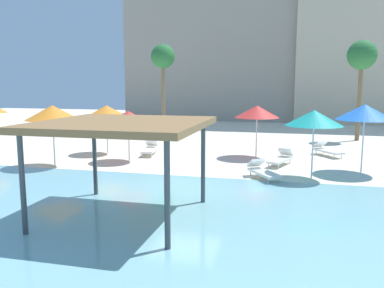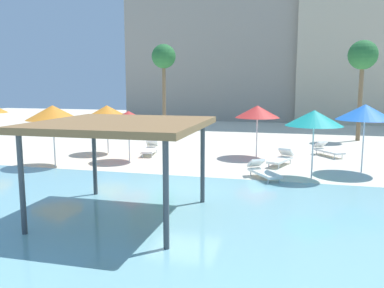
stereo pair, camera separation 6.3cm
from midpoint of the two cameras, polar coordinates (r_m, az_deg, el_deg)
ground_plane at (r=14.91m, az=-0.90°, el=-6.10°), size 80.00×80.00×0.00m
lagoon_water at (r=10.17m, az=-8.83°, el=-13.22°), size 44.00×13.50×0.04m
shade_pavilion at (r=11.19m, az=-9.85°, el=2.41°), size 4.45×4.45×2.77m
beach_umbrella_red_0 at (r=19.72m, az=-8.97°, el=3.88°), size 2.01×2.01×2.48m
beach_umbrella_orange_2 at (r=22.14m, az=-11.99°, el=4.69°), size 2.06×2.06×2.63m
beach_umbrella_blue_3 at (r=18.31m, az=23.61°, el=4.20°), size 2.39×2.39×2.94m
beach_umbrella_teal_4 at (r=16.48m, az=17.17°, el=3.57°), size 2.26×2.26×2.76m
beach_umbrella_orange_5 at (r=19.25m, az=-19.22°, el=4.27°), size 2.41×2.41×2.82m
beach_umbrella_red_6 at (r=20.76m, az=9.42°, el=4.59°), size 2.28×2.28×2.69m
lounge_chair_0 at (r=22.28m, az=18.83°, el=-0.77°), size 1.56×1.90×0.74m
lounge_chair_1 at (r=16.27m, az=10.16°, el=-3.78°), size 1.54×1.92×0.74m
lounge_chair_3 at (r=19.14m, az=12.75°, el=-2.00°), size 1.21×1.99×0.74m
lounge_chair_6 at (r=21.60m, az=-5.90°, el=-0.64°), size 0.91×1.97×0.74m
palm_tree_0 at (r=28.87m, az=23.29°, el=11.29°), size 1.90×1.90×6.60m
palm_tree_1 at (r=32.20m, az=-4.02°, el=12.07°), size 1.90×1.90×6.88m
hotel_block_0 at (r=46.42m, az=6.09°, el=13.41°), size 21.44×11.69×15.41m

